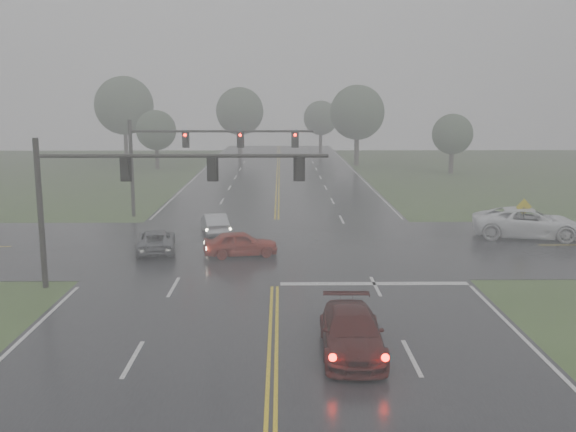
{
  "coord_description": "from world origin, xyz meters",
  "views": [
    {
      "loc": [
        0.27,
        -13.49,
        8.29
      ],
      "look_at": [
        0.62,
        16.0,
        2.85
      ],
      "focal_mm": 40.0,
      "sensor_mm": 36.0,
      "label": 1
    }
  ],
  "objects_px": {
    "sedan_maroon": "(351,353)",
    "car_grey": "(157,252)",
    "sedan_red": "(241,256)",
    "signal_gantry_near": "(130,183)",
    "pickup_white": "(527,238)",
    "sedan_silver": "(215,234)",
    "signal_gantry_far": "(188,148)"
  },
  "relations": [
    {
      "from": "sedan_silver",
      "to": "car_grey",
      "type": "xyz_separation_m",
      "value": [
        -2.71,
        -4.74,
        0.0
      ]
    },
    {
      "from": "pickup_white",
      "to": "signal_gantry_far",
      "type": "distance_m",
      "value": 23.11
    },
    {
      "from": "car_grey",
      "to": "signal_gantry_near",
      "type": "height_order",
      "value": "signal_gantry_near"
    },
    {
      "from": "sedan_silver",
      "to": "signal_gantry_far",
      "type": "bearing_deg",
      "value": -81.72
    },
    {
      "from": "sedan_maroon",
      "to": "pickup_white",
      "type": "xyz_separation_m",
      "value": [
        12.56,
        17.6,
        0.0
      ]
    },
    {
      "from": "pickup_white",
      "to": "signal_gantry_far",
      "type": "relative_size",
      "value": 0.5
    },
    {
      "from": "sedan_red",
      "to": "signal_gantry_near",
      "type": "distance_m",
      "value": 8.52
    },
    {
      "from": "car_grey",
      "to": "pickup_white",
      "type": "bearing_deg",
      "value": 179.79
    },
    {
      "from": "sedan_maroon",
      "to": "car_grey",
      "type": "xyz_separation_m",
      "value": [
        -9.12,
        14.26,
        0.0
      ]
    },
    {
      "from": "sedan_silver",
      "to": "pickup_white",
      "type": "relative_size",
      "value": 0.6
    },
    {
      "from": "sedan_red",
      "to": "sedan_silver",
      "type": "distance_m",
      "value": 6.07
    },
    {
      "from": "sedan_maroon",
      "to": "car_grey",
      "type": "distance_m",
      "value": 16.93
    },
    {
      "from": "sedan_silver",
      "to": "car_grey",
      "type": "height_order",
      "value": "sedan_silver"
    },
    {
      "from": "sedan_silver",
      "to": "signal_gantry_near",
      "type": "bearing_deg",
      "value": 64.95
    },
    {
      "from": "sedan_silver",
      "to": "car_grey",
      "type": "distance_m",
      "value": 5.46
    },
    {
      "from": "sedan_red",
      "to": "signal_gantry_near",
      "type": "relative_size",
      "value": 0.31
    },
    {
      "from": "car_grey",
      "to": "sedan_silver",
      "type": "bearing_deg",
      "value": -128.74
    },
    {
      "from": "sedan_silver",
      "to": "pickup_white",
      "type": "height_order",
      "value": "pickup_white"
    },
    {
      "from": "pickup_white",
      "to": "sedan_maroon",
      "type": "bearing_deg",
      "value": 156.41
    },
    {
      "from": "signal_gantry_far",
      "to": "sedan_maroon",
      "type": "bearing_deg",
      "value": -70.74
    },
    {
      "from": "sedan_maroon",
      "to": "pickup_white",
      "type": "relative_size",
      "value": 0.76
    },
    {
      "from": "signal_gantry_near",
      "to": "sedan_silver",
      "type": "bearing_deg",
      "value": 77.82
    },
    {
      "from": "pickup_white",
      "to": "signal_gantry_near",
      "type": "height_order",
      "value": "signal_gantry_near"
    },
    {
      "from": "sedan_red",
      "to": "pickup_white",
      "type": "distance_m",
      "value": 17.55
    },
    {
      "from": "sedan_silver",
      "to": "signal_gantry_far",
      "type": "height_order",
      "value": "signal_gantry_far"
    },
    {
      "from": "signal_gantry_near",
      "to": "pickup_white",
      "type": "bearing_deg",
      "value": 24.9
    },
    {
      "from": "sedan_maroon",
      "to": "signal_gantry_far",
      "type": "relative_size",
      "value": 0.38
    },
    {
      "from": "sedan_silver",
      "to": "pickup_white",
      "type": "bearing_deg",
      "value": 162.91
    },
    {
      "from": "sedan_red",
      "to": "pickup_white",
      "type": "relative_size",
      "value": 0.61
    },
    {
      "from": "sedan_maroon",
      "to": "signal_gantry_near",
      "type": "distance_m",
      "value": 12.61
    },
    {
      "from": "sedan_red",
      "to": "car_grey",
      "type": "distance_m",
      "value": 4.78
    },
    {
      "from": "sedan_maroon",
      "to": "sedan_red",
      "type": "distance_m",
      "value": 13.98
    }
  ]
}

